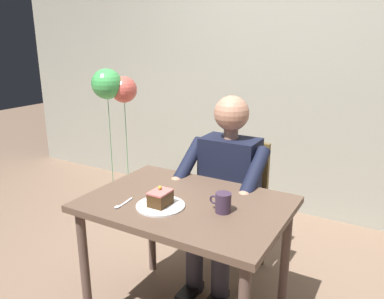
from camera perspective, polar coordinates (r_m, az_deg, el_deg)
cafe_rear_panel at (r=3.43m, az=14.91°, el=15.12°), size 6.40×0.12×3.00m
dining_table at (r=2.01m, az=-0.88°, el=-10.26°), size 1.04×0.73×0.74m
chair at (r=2.59m, az=6.50°, el=-7.80°), size 0.42×0.42×0.89m
seated_person at (r=2.39m, az=4.95°, el=-5.98°), size 0.53×0.58×1.22m
dessert_plate at (r=1.91m, az=-4.82°, el=-8.54°), size 0.25×0.25×0.01m
cake_slice at (r=1.89m, az=-4.85°, el=-7.35°), size 0.09×0.12×0.09m
coffee_cup at (r=1.83m, az=4.73°, el=-8.01°), size 0.11×0.08×0.10m
dessert_spoon at (r=1.95m, az=-10.70°, el=-8.25°), size 0.03×0.14×0.01m
balloon_display at (r=3.29m, az=-11.69°, el=7.62°), size 0.33×0.35×1.32m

